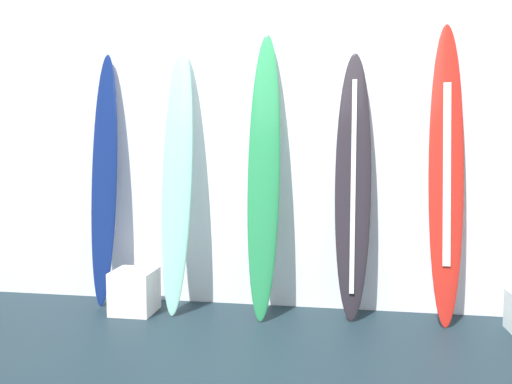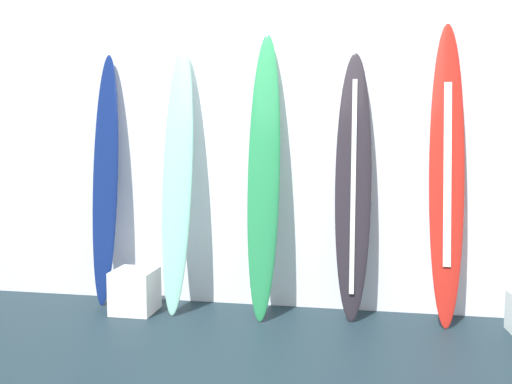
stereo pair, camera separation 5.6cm
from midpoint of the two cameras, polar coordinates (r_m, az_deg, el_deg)
ground at (r=3.38m, az=-0.01°, el=-18.61°), size 8.00×8.00×0.04m
wall_back at (r=4.39m, az=2.80°, el=5.83°), size 7.20×0.20×2.80m
surfboard_navy at (r=4.57m, az=-16.57°, el=1.27°), size 0.24×0.29×2.11m
surfboard_seafoam at (r=4.24m, az=-8.98°, el=1.39°), size 0.24×0.41×2.18m
surfboard_emerald at (r=4.07m, az=0.47°, el=1.74°), size 0.26×0.46×2.23m
surfboard_charcoal at (r=4.09m, az=10.17°, el=0.49°), size 0.28×0.33×2.07m
surfboard_crimson at (r=4.13m, az=19.69°, el=1.87°), size 0.26×0.35×2.26m
display_block_left at (r=4.39m, az=-13.48°, el=-10.49°), size 0.33×0.33×0.34m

